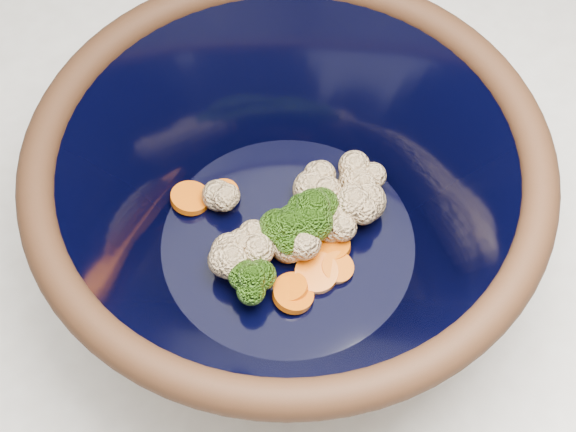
# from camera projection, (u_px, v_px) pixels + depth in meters

# --- Properties ---
(mixing_bowl) EXTENTS (0.41, 0.41, 0.16)m
(mixing_bowl) POSITION_uv_depth(u_px,v_px,m) (288.00, 205.00, 0.59)
(mixing_bowl) COLOR black
(mixing_bowl) RESTS_ON counter
(vegetable_pile) EXTENTS (0.16, 0.15, 0.05)m
(vegetable_pile) POSITION_uv_depth(u_px,v_px,m) (297.00, 225.00, 0.62)
(vegetable_pile) COLOR #608442
(vegetable_pile) RESTS_ON mixing_bowl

